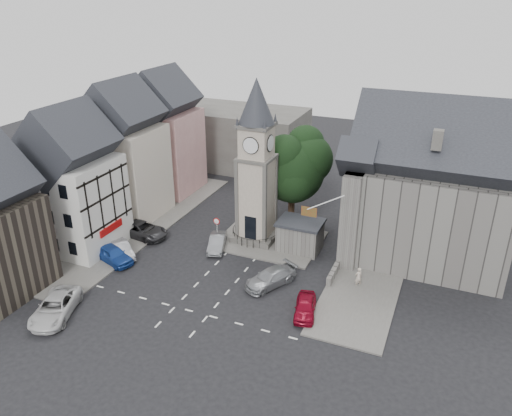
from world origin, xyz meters
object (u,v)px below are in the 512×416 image
at_px(pedestrian, 358,277).
at_px(car_east_red, 305,307).
at_px(stone_shelter, 300,235).
at_px(car_west_blue, 113,254).
at_px(clock_tower, 256,163).

bearing_deg(pedestrian, car_east_red, 16.68).
bearing_deg(stone_shelter, pedestrian, -32.69).
xyz_separation_m(car_west_blue, car_east_red, (19.05, -0.79, -0.10)).
distance_m(clock_tower, stone_shelter, 8.15).
xyz_separation_m(clock_tower, pedestrian, (11.50, -4.79, -7.19)).
xyz_separation_m(stone_shelter, pedestrian, (6.70, -4.30, -0.62)).
bearing_deg(clock_tower, stone_shelter, -5.84).
height_order(clock_tower, car_west_blue, clock_tower).
bearing_deg(car_west_blue, pedestrian, -58.72).
bearing_deg(car_west_blue, car_east_red, -73.21).
relative_size(clock_tower, car_west_blue, 3.54).
bearing_deg(clock_tower, pedestrian, -22.62).
relative_size(car_west_blue, car_east_red, 1.15).
bearing_deg(car_east_red, pedestrian, 48.80).
relative_size(car_west_blue, pedestrian, 2.46).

